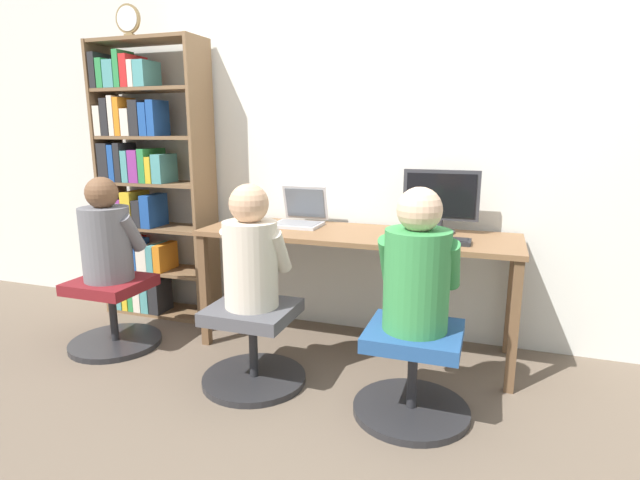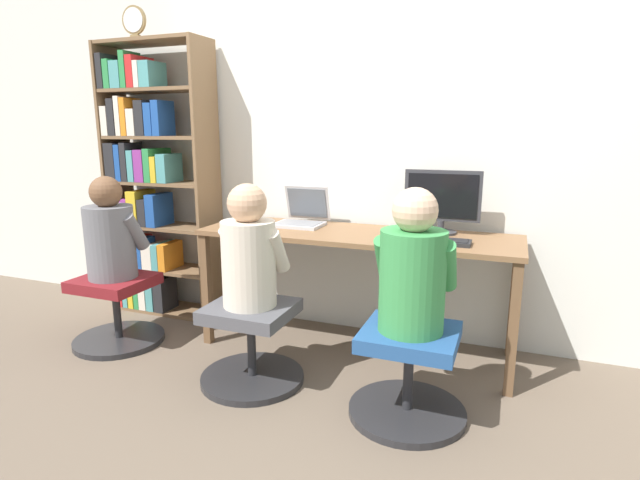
{
  "view_description": "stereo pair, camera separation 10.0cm",
  "coord_description": "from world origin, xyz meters",
  "px_view_note": "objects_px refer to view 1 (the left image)",
  "views": [
    {
      "loc": [
        0.77,
        -2.59,
        1.37
      ],
      "look_at": [
        -0.17,
        0.12,
        0.73
      ],
      "focal_mm": 28.0,
      "sensor_mm": 36.0,
      "label": 1
    },
    {
      "loc": [
        0.87,
        -2.56,
        1.37
      ],
      "look_at": [
        -0.17,
        0.12,
        0.73
      ],
      "focal_mm": 28.0,
      "sensor_mm": 36.0,
      "label": 2
    }
  ],
  "objects_px": {
    "bookshelf": "(143,185)",
    "office_chair_left": "(412,371)",
    "desktop_monitor": "(441,201)",
    "person_near_shelf": "(106,236)",
    "office_chair_right": "(253,344)",
    "keyboard": "(435,240)",
    "desk_clock": "(128,19)",
    "laptop": "(300,217)",
    "person_at_laptop": "(251,253)",
    "office_chair_side": "(113,312)",
    "person_at_monitor": "(417,269)"
  },
  "relations": [
    {
      "from": "desktop_monitor",
      "to": "person_near_shelf",
      "type": "distance_m",
      "value": 2.07
    },
    {
      "from": "office_chair_right",
      "to": "person_at_monitor",
      "type": "height_order",
      "value": "person_at_monitor"
    },
    {
      "from": "person_at_laptop",
      "to": "desk_clock",
      "type": "xyz_separation_m",
      "value": [
        -1.2,
        0.66,
        1.35
      ]
    },
    {
      "from": "bookshelf",
      "to": "office_chair_right",
      "type": "bearing_deg",
      "value": -30.63
    },
    {
      "from": "office_chair_right",
      "to": "person_at_monitor",
      "type": "relative_size",
      "value": 0.85
    },
    {
      "from": "laptop",
      "to": "person_at_laptop",
      "type": "bearing_deg",
      "value": -89.77
    },
    {
      "from": "desktop_monitor",
      "to": "office_chair_right",
      "type": "xyz_separation_m",
      "value": [
        -0.89,
        -0.77,
        -0.73
      ]
    },
    {
      "from": "bookshelf",
      "to": "person_at_monitor",
      "type": "bearing_deg",
      "value": -19.75
    },
    {
      "from": "bookshelf",
      "to": "office_chair_left",
      "type": "bearing_deg",
      "value": -19.86
    },
    {
      "from": "office_chair_left",
      "to": "person_at_laptop",
      "type": "height_order",
      "value": "person_at_laptop"
    },
    {
      "from": "person_at_laptop",
      "to": "person_near_shelf",
      "type": "distance_m",
      "value": 1.08
    },
    {
      "from": "person_near_shelf",
      "to": "keyboard",
      "type": "bearing_deg",
      "value": 10.01
    },
    {
      "from": "office_chair_left",
      "to": "bookshelf",
      "type": "relative_size",
      "value": 0.29
    },
    {
      "from": "person_near_shelf",
      "to": "laptop",
      "type": "bearing_deg",
      "value": 28.38
    },
    {
      "from": "desk_clock",
      "to": "office_chair_side",
      "type": "distance_m",
      "value": 1.94
    },
    {
      "from": "person_at_laptop",
      "to": "bookshelf",
      "type": "bearing_deg",
      "value": 149.52
    },
    {
      "from": "office_chair_left",
      "to": "person_at_monitor",
      "type": "xyz_separation_m",
      "value": [
        0.0,
        0.0,
        0.52
      ]
    },
    {
      "from": "bookshelf",
      "to": "desktop_monitor",
      "type": "bearing_deg",
      "value": 0.92
    },
    {
      "from": "office_chair_side",
      "to": "person_at_laptop",
      "type": "bearing_deg",
      "value": -7.2
    },
    {
      "from": "person_at_laptop",
      "to": "laptop",
      "type": "bearing_deg",
      "value": 90.23
    },
    {
      "from": "person_at_monitor",
      "to": "office_chair_side",
      "type": "bearing_deg",
      "value": 175.14
    },
    {
      "from": "office_chair_left",
      "to": "bookshelf",
      "type": "bearing_deg",
      "value": 160.14
    },
    {
      "from": "person_near_shelf",
      "to": "office_chair_left",
      "type": "bearing_deg",
      "value": -5.12
    },
    {
      "from": "office_chair_left",
      "to": "office_chair_side",
      "type": "xyz_separation_m",
      "value": [
        -1.95,
        0.17,
        0.0
      ]
    },
    {
      "from": "desk_clock",
      "to": "person_near_shelf",
      "type": "xyz_separation_m",
      "value": [
        0.13,
        -0.52,
        -1.36
      ]
    },
    {
      "from": "bookshelf",
      "to": "laptop",
      "type": "bearing_deg",
      "value": -0.54
    },
    {
      "from": "keyboard",
      "to": "person_at_laptop",
      "type": "relative_size",
      "value": 0.59
    },
    {
      "from": "office_chair_left",
      "to": "person_near_shelf",
      "type": "distance_m",
      "value": 2.02
    },
    {
      "from": "person_near_shelf",
      "to": "desk_clock",
      "type": "bearing_deg",
      "value": 104.11
    },
    {
      "from": "desktop_monitor",
      "to": "office_chair_side",
      "type": "bearing_deg",
      "value": -162.25
    },
    {
      "from": "office_chair_right",
      "to": "office_chair_left",
      "type": "bearing_deg",
      "value": -1.98
    },
    {
      "from": "person_at_laptop",
      "to": "office_chair_side",
      "type": "relative_size",
      "value": 1.15
    },
    {
      "from": "desktop_monitor",
      "to": "person_near_shelf",
      "type": "height_order",
      "value": "desktop_monitor"
    },
    {
      "from": "laptop",
      "to": "person_near_shelf",
      "type": "xyz_separation_m",
      "value": [
        -1.07,
        -0.58,
        -0.08
      ]
    },
    {
      "from": "desktop_monitor",
      "to": "person_at_laptop",
      "type": "xyz_separation_m",
      "value": [
        -0.89,
        -0.76,
        -0.22
      ]
    },
    {
      "from": "person_at_monitor",
      "to": "desk_clock",
      "type": "height_order",
      "value": "desk_clock"
    },
    {
      "from": "laptop",
      "to": "office_chair_side",
      "type": "distance_m",
      "value": 1.35
    },
    {
      "from": "keyboard",
      "to": "desk_clock",
      "type": "distance_m",
      "value": 2.48
    },
    {
      "from": "desktop_monitor",
      "to": "person_at_monitor",
      "type": "bearing_deg",
      "value": -91.0
    },
    {
      "from": "keyboard",
      "to": "laptop",
      "type": "bearing_deg",
      "value": 165.64
    },
    {
      "from": "keyboard",
      "to": "bookshelf",
      "type": "height_order",
      "value": "bookshelf"
    },
    {
      "from": "keyboard",
      "to": "desk_clock",
      "type": "relative_size",
      "value": 1.87
    },
    {
      "from": "keyboard",
      "to": "person_at_monitor",
      "type": "distance_m",
      "value": 0.52
    },
    {
      "from": "desktop_monitor",
      "to": "keyboard",
      "type": "bearing_deg",
      "value": -88.59
    },
    {
      "from": "desk_clock",
      "to": "office_chair_side",
      "type": "xyz_separation_m",
      "value": [
        0.13,
        -0.53,
        -1.87
      ]
    },
    {
      "from": "keyboard",
      "to": "bookshelf",
      "type": "distance_m",
      "value": 2.16
    },
    {
      "from": "keyboard",
      "to": "desktop_monitor",
      "type": "bearing_deg",
      "value": 91.41
    },
    {
      "from": "keyboard",
      "to": "person_at_laptop",
      "type": "xyz_separation_m",
      "value": [
        -0.9,
        -0.49,
        -0.03
      ]
    },
    {
      "from": "office_chair_right",
      "to": "bookshelf",
      "type": "distance_m",
      "value": 1.62
    },
    {
      "from": "keyboard",
      "to": "office_chair_left",
      "type": "relative_size",
      "value": 0.68
    }
  ]
}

